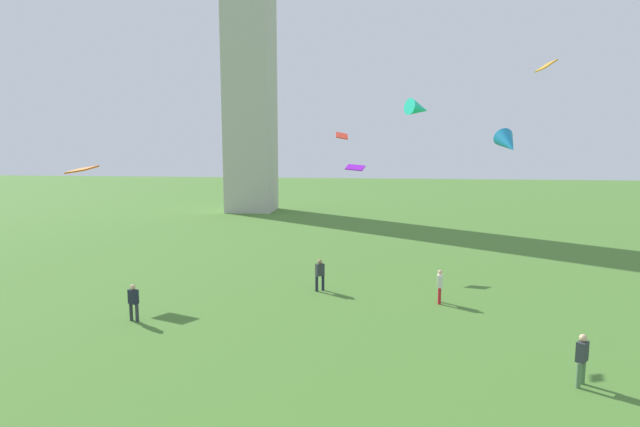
# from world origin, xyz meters

# --- Properties ---
(monument_obelisk) EXTENTS (5.56, 5.56, 46.31)m
(monument_obelisk) POSITION_xyz_m (-13.42, 55.86, 23.16)
(monument_obelisk) COLOR #B7B2A8
(monument_obelisk) RESTS_ON ground_plane
(person_0) EXTENTS (0.31, 0.55, 1.78)m
(person_0) POSITION_xyz_m (5.97, 20.33, 1.01)
(person_0) COLOR red
(person_0) RESTS_ON ground_plane
(person_1) EXTENTS (0.54, 0.50, 1.82)m
(person_1) POSITION_xyz_m (-0.51, 21.79, 1.03)
(person_1) COLOR #1E2333
(person_1) RESTS_ON ground_plane
(person_2) EXTENTS (0.52, 0.41, 1.77)m
(person_2) POSITION_xyz_m (-8.52, 15.71, 1.00)
(person_2) COLOR #2D3338
(person_2) RESTS_ON ground_plane
(person_3) EXTENTS (0.52, 0.55, 1.84)m
(person_3) POSITION_xyz_m (9.82, 11.50, 1.04)
(person_3) COLOR #51754C
(person_3) RESTS_ON ground_plane
(kite_flying_0) EXTENTS (1.39, 1.07, 0.45)m
(kite_flying_0) POSITION_xyz_m (1.03, 28.79, 6.67)
(kite_flying_0) COLOR #9417DB
(kite_flying_1) EXTENTS (1.28, 1.78, 1.46)m
(kite_flying_1) POSITION_xyz_m (8.83, 19.31, 8.28)
(kite_flying_1) COLOR #1B83C1
(kite_flying_2) EXTENTS (0.65, 0.89, 0.40)m
(kite_flying_2) POSITION_xyz_m (0.94, 18.84, 8.65)
(kite_flying_2) COLOR red
(kite_flying_3) EXTENTS (0.97, 1.43, 0.61)m
(kite_flying_3) POSITION_xyz_m (12.33, 26.23, 12.81)
(kite_flying_3) COLOR orange
(kite_flying_4) EXTENTS (1.86, 1.75, 1.22)m
(kite_flying_4) POSITION_xyz_m (4.98, 25.80, 10.38)
(kite_flying_4) COLOR #1AD1B0
(kite_flying_5) EXTENTS (1.85, 1.55, 0.50)m
(kite_flying_5) POSITION_xyz_m (-14.37, 21.52, 6.79)
(kite_flying_5) COLOR orange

